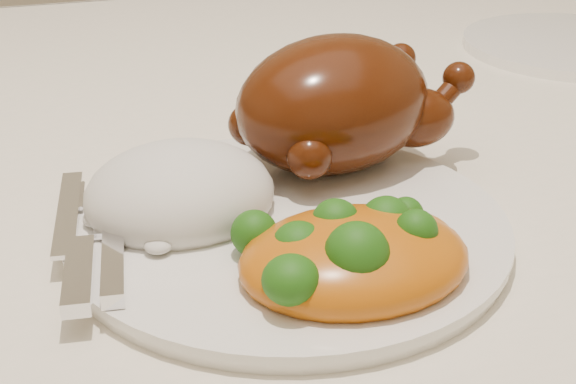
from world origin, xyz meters
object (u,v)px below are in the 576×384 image
object	(u,v)px
dinner_plate	(288,228)
side_plate	(575,45)
roast_chicken	(339,103)
dining_table	(239,229)

from	to	relation	value
dinner_plate	side_plate	world-z (taller)	same
side_plate	roast_chicken	xyz separation A→B (m)	(-0.37, -0.23, 0.05)
roast_chicken	dinner_plate	bearing A→B (deg)	-148.44
dining_table	roast_chicken	world-z (taller)	roast_chicken
dining_table	roast_chicken	size ratio (longest dim) A/B	7.96
dinner_plate	roast_chicken	world-z (taller)	roast_chicken
dining_table	dinner_plate	distance (m)	0.23
dining_table	dinner_plate	bearing A→B (deg)	-94.98
roast_chicken	dining_table	bearing A→B (deg)	91.60
dinner_plate	side_plate	size ratio (longest dim) A/B	1.13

